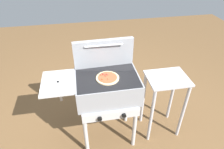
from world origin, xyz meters
TOP-DOWN VIEW (x-y plane):
  - ground_plane at (0.00, 0.00)m, footprint 8.00×8.00m
  - grill at (-0.01, -0.00)m, footprint 0.96×0.53m
  - grill_lid_open at (0.00, 0.21)m, footprint 0.63×0.09m
  - pizza_pepperoni at (-0.00, -0.03)m, footprint 0.23×0.23m
  - prep_table at (0.66, 0.00)m, footprint 0.44×0.36m

SIDE VIEW (x-z plane):
  - ground_plane at x=0.00m, z-range 0.00..0.00m
  - prep_table at x=0.66m, z-range 0.17..0.97m
  - grill at x=-0.01m, z-range 0.31..1.21m
  - pizza_pepperoni at x=0.00m, z-range 0.89..0.93m
  - grill_lid_open at x=0.00m, z-range 0.90..1.20m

